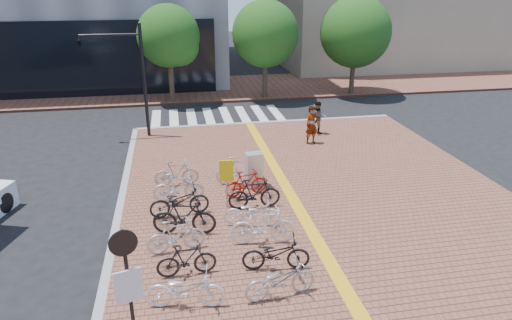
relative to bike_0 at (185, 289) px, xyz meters
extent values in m
plane|color=black|center=(1.95, 2.48, -0.64)|extent=(120.00, 120.00, 0.00)
cube|color=gray|center=(4.95, 14.48, -0.57)|extent=(14.00, 0.25, 0.15)
cube|color=brown|center=(1.95, 23.48, -0.57)|extent=(70.00, 8.00, 0.15)
cube|color=silver|center=(-1.05, 16.48, -0.64)|extent=(0.50, 4.00, 0.01)
cube|color=silver|center=(-0.05, 16.48, -0.64)|extent=(0.50, 4.00, 0.01)
cube|color=silver|center=(0.95, 16.48, -0.64)|extent=(0.50, 4.00, 0.01)
cube|color=silver|center=(1.95, 16.48, -0.64)|extent=(0.50, 4.00, 0.01)
cube|color=silver|center=(2.95, 16.48, -0.64)|extent=(0.50, 4.00, 0.01)
cube|color=silver|center=(3.95, 16.48, -0.64)|extent=(0.50, 4.00, 0.01)
cube|color=silver|center=(4.95, 16.48, -0.64)|extent=(0.50, 4.00, 0.01)
cube|color=silver|center=(5.95, 16.48, -0.64)|extent=(0.50, 4.00, 0.01)
cylinder|color=#38281E|center=(-0.05, 19.98, 0.81)|extent=(0.32, 0.32, 2.60)
sphere|color=#194714|center=(-0.05, 19.98, 3.56)|extent=(3.80, 3.80, 3.80)
sphere|color=#194714|center=(0.55, 19.68, 2.96)|extent=(2.40, 2.40, 2.40)
cylinder|color=#38281E|center=(5.95, 19.98, 0.81)|extent=(0.32, 0.32, 2.60)
sphere|color=#194714|center=(5.95, 19.98, 3.56)|extent=(4.20, 4.20, 4.20)
sphere|color=#194714|center=(6.55, 19.68, 2.96)|extent=(2.40, 2.40, 2.40)
cylinder|color=#38281E|center=(11.95, 19.98, 0.81)|extent=(0.32, 0.32, 2.60)
sphere|color=#194714|center=(11.95, 19.98, 3.56)|extent=(4.60, 4.60, 4.60)
sphere|color=#194714|center=(12.55, 19.68, 2.96)|extent=(2.40, 2.40, 2.40)
imported|color=white|center=(0.00, 0.00, 0.00)|extent=(1.95, 0.95, 0.98)
imported|color=black|center=(0.07, 1.25, -0.02)|extent=(1.59, 0.53, 0.94)
imported|color=silver|center=(-0.17, 2.44, 0.01)|extent=(1.74, 0.73, 1.01)
imported|color=black|center=(0.10, 3.37, 0.09)|extent=(2.00, 0.89, 1.16)
imported|color=black|center=(-0.02, 4.59, 0.02)|extent=(2.02, 0.91, 1.02)
imported|color=silver|center=(-0.03, 5.62, 0.04)|extent=(1.79, 0.56, 1.07)
imported|color=#A5A4A9|center=(-0.06, 6.98, 0.00)|extent=(1.66, 0.50, 0.99)
imported|color=#A9A9AE|center=(2.27, -0.04, -0.01)|extent=(1.90, 0.91, 0.96)
imported|color=black|center=(2.42, 1.09, -0.01)|extent=(1.88, 0.85, 0.95)
imported|color=white|center=(2.33, 2.40, 0.09)|extent=(1.98, 0.74, 1.16)
imported|color=white|center=(2.22, 3.48, -0.02)|extent=(1.89, 0.97, 0.95)
imported|color=black|center=(2.49, 4.66, 0.05)|extent=(1.80, 0.54, 1.08)
imported|color=#B1180C|center=(2.37, 5.66, -0.01)|extent=(1.65, 0.76, 0.96)
imported|color=silver|center=(2.31, 6.71, 0.06)|extent=(1.85, 0.56, 1.11)
imported|color=gray|center=(6.30, 10.65, 0.41)|extent=(0.75, 0.59, 1.80)
imported|color=#4C4E60|center=(7.03, 11.95, 0.34)|extent=(0.91, 0.77, 1.66)
cube|color=silver|center=(2.77, 6.36, 0.18)|extent=(0.67, 0.53, 1.34)
cylinder|color=#B7B7BC|center=(1.57, 4.89, 0.35)|extent=(0.07, 0.07, 1.69)
cube|color=yellow|center=(1.57, 4.85, 0.87)|extent=(0.47, 0.09, 0.75)
cylinder|color=black|center=(-1.08, -1.26, 0.97)|extent=(0.10, 0.10, 2.92)
cylinder|color=black|center=(-1.08, -1.31, 2.18)|extent=(0.54, 0.18, 0.54)
cube|color=silver|center=(-1.08, -1.31, 1.21)|extent=(0.53, 0.18, 0.73)
cylinder|color=black|center=(-1.30, 13.23, 2.21)|extent=(0.16, 0.16, 5.40)
cylinder|color=black|center=(-2.65, 13.23, 4.41)|extent=(2.70, 0.11, 0.11)
imported|color=black|center=(-4.00, 13.23, 4.14)|extent=(0.24, 1.12, 0.45)
cylinder|color=black|center=(-5.88, 6.17, -0.29)|extent=(0.43, 0.73, 0.70)
camera|label=1|loc=(0.03, -8.96, 6.76)|focal=32.00mm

